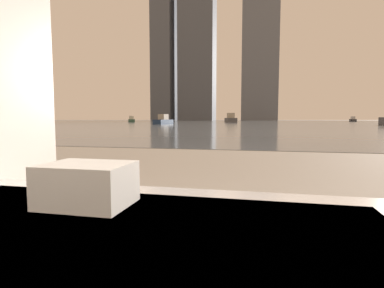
{
  "coord_description": "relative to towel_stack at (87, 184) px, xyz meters",
  "views": [
    {
      "loc": [
        0.4,
        -0.03,
        0.75
      ],
      "look_at": [
        -0.09,
        2.16,
        0.55
      ],
      "focal_mm": 28.0,
      "sensor_mm": 36.0,
      "label": 1
    }
  ],
  "objects": [
    {
      "name": "towel_stack",
      "position": [
        0.0,
        0.0,
        0.0
      ],
      "size": [
        0.24,
        0.18,
        0.12
      ],
      "color": "white",
      "rests_on": "bathtub"
    },
    {
      "name": "harbor_water",
      "position": [
        0.07,
        61.28,
        -0.55
      ],
      "size": [
        180.0,
        110.0,
        0.01
      ],
      "color": "slate",
      "rests_on": "ground_plane"
    },
    {
      "name": "harbor_boat_0",
      "position": [
        -24.3,
        54.96,
        -0.11
      ],
      "size": [
        2.51,
        3.44,
        1.23
      ],
      "color": "#335647",
      "rests_on": "harbor_water"
    },
    {
      "name": "harbor_boat_2",
      "position": [
        -11.3,
        35.48,
        -0.1
      ],
      "size": [
        1.75,
        3.54,
        1.27
      ],
      "color": "navy",
      "rests_on": "harbor_water"
    },
    {
      "name": "harbor_boat_3",
      "position": [
        22.72,
        78.42,
        -0.12
      ],
      "size": [
        1.47,
        3.38,
        1.23
      ],
      "color": "#2D2D33",
      "rests_on": "harbor_water"
    },
    {
      "name": "harbor_boat_5",
      "position": [
        -4.51,
        54.28,
        0.06
      ],
      "size": [
        2.73,
        4.9,
        1.74
      ],
      "color": "#4C4C51",
      "rests_on": "harbor_water"
    },
    {
      "name": "skyline_tower_0",
      "position": [
        -36.98,
        117.28,
        25.81
      ],
      "size": [
        7.99,
        13.42,
        52.73
      ],
      "color": "#4C515B",
      "rests_on": "ground_plane"
    },
    {
      "name": "skyline_tower_1",
      "position": [
        -23.54,
        117.28,
        28.95
      ],
      "size": [
        13.57,
        11.23,
        59.02
      ],
      "color": "#4C515B",
      "rests_on": "ground_plane"
    },
    {
      "name": "skyline_tower_2",
      "position": [
        0.66,
        117.28,
        29.28
      ],
      "size": [
        13.51,
        6.28,
        59.68
      ],
      "color": "slate",
      "rests_on": "ground_plane"
    }
  ]
}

